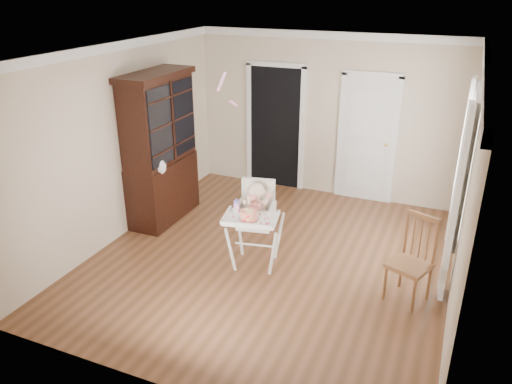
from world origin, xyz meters
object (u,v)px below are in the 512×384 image
at_px(sippy_cup, 236,206).
at_px(china_cabinet, 160,149).
at_px(high_chair, 255,215).
at_px(dining_chair, 411,262).
at_px(cake, 249,215).

relative_size(sippy_cup, china_cabinet, 0.08).
xyz_separation_m(high_chair, sippy_cup, (-0.18, -0.16, 0.17)).
bearing_deg(dining_chair, cake, -148.74).
relative_size(cake, dining_chair, 0.25).
height_order(sippy_cup, dining_chair, dining_chair).
xyz_separation_m(sippy_cup, china_cabinet, (-1.67, 0.91, 0.25)).
distance_m(cake, dining_chair, 1.94).
relative_size(china_cabinet, dining_chair, 2.18).
xyz_separation_m(high_chair, dining_chair, (1.93, 0.00, -0.23)).
bearing_deg(sippy_cup, cake, -32.78).
relative_size(high_chair, china_cabinet, 0.51).
xyz_separation_m(sippy_cup, dining_chair, (2.11, 0.16, -0.40)).
bearing_deg(high_chair, sippy_cup, -149.49).
height_order(high_chair, dining_chair, high_chair).
height_order(sippy_cup, china_cabinet, china_cabinet).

